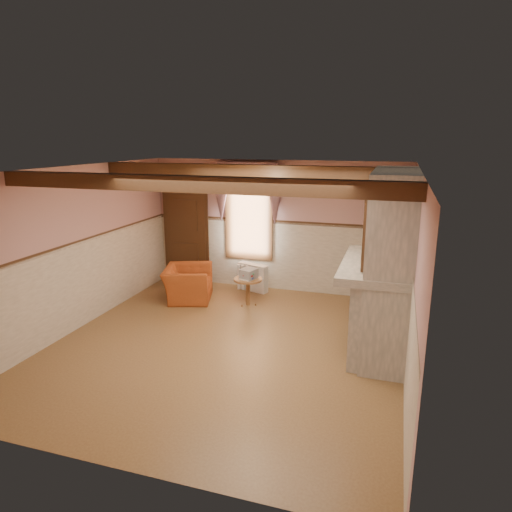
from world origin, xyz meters
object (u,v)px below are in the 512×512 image
(radiator, at_px, (253,277))
(bowl, at_px, (379,256))
(side_table, at_px, (248,292))
(mantel_clock, at_px, (380,248))
(armchair, at_px, (188,283))
(oil_lamp, at_px, (379,249))

(radiator, bearing_deg, bowl, -17.71)
(side_table, relative_size, mantel_clock, 2.35)
(armchair, relative_size, bowl, 2.72)
(radiator, relative_size, mantel_clock, 2.92)
(armchair, distance_m, radiator, 1.44)
(bowl, xyz_separation_m, mantel_clock, (0.00, 0.37, 0.05))
(mantel_clock, xyz_separation_m, oil_lamp, (0.00, -0.26, 0.04))
(oil_lamp, bearing_deg, radiator, 145.40)
(side_table, distance_m, radiator, 0.88)
(side_table, bearing_deg, armchair, -177.73)
(radiator, bearing_deg, oil_lamp, -16.23)
(radiator, relative_size, oil_lamp, 2.50)
(armchair, xyz_separation_m, radiator, (1.11, 0.92, -0.04))
(bowl, bearing_deg, oil_lamp, 90.00)
(side_table, xyz_separation_m, mantel_clock, (2.50, -0.72, 1.25))
(armchair, bearing_deg, oil_lamp, -120.63)
(mantel_clock, bearing_deg, radiator, 149.39)
(mantel_clock, bearing_deg, side_table, 163.98)
(armchair, distance_m, mantel_clock, 4.02)
(armchair, height_order, oil_lamp, oil_lamp)
(armchair, height_order, side_table, armchair)
(bowl, height_order, mantel_clock, mantel_clock)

